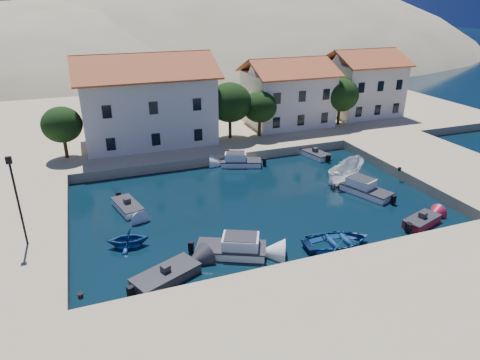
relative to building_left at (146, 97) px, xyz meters
name	(u,v)px	position (x,y,z in m)	size (l,w,h in m)	color
ground	(315,268)	(6.00, -28.00, -5.94)	(400.00, 400.00, 0.00)	black
quay_south	(373,323)	(6.00, -34.00, -5.44)	(52.00, 12.00, 1.00)	tan
quay_east	(446,168)	(26.50, -18.00, -5.44)	(11.00, 20.00, 1.00)	tan
quay_west	(8,240)	(-13.00, -18.00, -5.44)	(8.00, 20.00, 1.00)	tan
quay_north	(195,117)	(8.00, 10.00, -5.44)	(80.00, 36.00, 1.00)	tan
hills	(186,120)	(26.64, 95.62, -29.34)	(254.00, 176.00, 99.00)	tan
building_left	(146,97)	(0.00, 0.00, 0.00)	(14.70, 9.45, 9.70)	silver
building_mid	(287,91)	(18.00, 1.00, -0.71)	(10.50, 8.40, 8.30)	silver
building_right	(362,82)	(30.00, 2.00, -0.46)	(9.45, 8.40, 8.80)	silver
trees	(242,105)	(10.51, -2.54, -1.10)	(37.30, 5.30, 6.45)	#382314
lamppost	(16,193)	(-11.50, -20.00, -1.18)	(0.35, 0.25, 6.22)	black
bollards	(324,219)	(8.80, -24.13, -4.79)	(29.36, 9.56, 0.30)	black
motorboat_grey_sw	(166,276)	(-3.34, -25.80, -5.64)	(4.67, 3.49, 1.25)	#2F2E33
cabin_cruiser_south	(231,248)	(1.42, -24.46, -5.46)	(5.14, 3.86, 1.60)	white
rowboat_south	(336,246)	(8.78, -26.09, -5.94)	(3.52, 4.92, 1.02)	navy
motorboat_red_se	(422,221)	(16.62, -25.72, -5.64)	(3.56, 2.40, 1.25)	maroon
cabin_cruiser_east	(366,190)	(15.90, -19.57, -5.46)	(3.35, 4.87, 1.60)	white
boat_east	(345,181)	(15.80, -16.35, -5.94)	(2.03, 5.41, 2.09)	white
motorboat_white_ne	(315,154)	(16.49, -9.39, -5.64)	(2.41, 3.78, 1.25)	white
rowboat_west	(129,246)	(-5.06, -20.97, -5.94)	(2.49, 2.89, 1.52)	navy
motorboat_white_west	(128,207)	(-4.42, -15.21, -5.64)	(2.42, 3.89, 1.25)	white
cabin_cruiser_north	(241,161)	(7.93, -9.00, -5.46)	(4.54, 3.12, 1.60)	white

